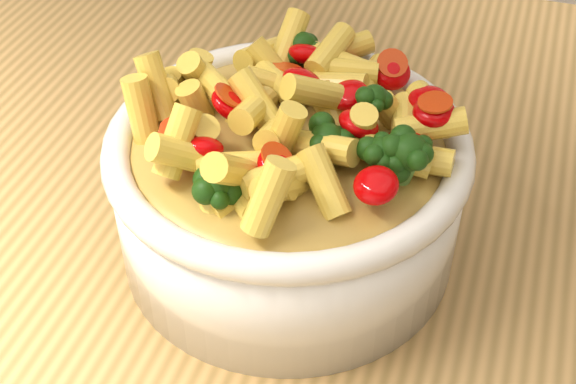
% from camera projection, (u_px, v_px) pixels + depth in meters
% --- Properties ---
extents(table, '(1.20, 0.80, 0.90)m').
position_uv_depth(table, '(322.00, 297.00, 0.69)').
color(table, '#B3874D').
rests_on(table, ground).
extents(serving_bowl, '(0.25, 0.25, 0.11)m').
position_uv_depth(serving_bowl, '(288.00, 191.00, 0.56)').
color(serving_bowl, silver).
rests_on(serving_bowl, table).
extents(pasta_salad, '(0.20, 0.20, 0.04)m').
position_uv_depth(pasta_salad, '(288.00, 114.00, 0.52)').
color(pasta_salad, '#FFDA50').
rests_on(pasta_salad, serving_bowl).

